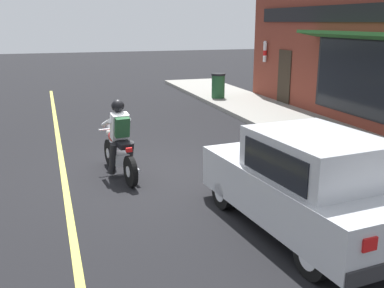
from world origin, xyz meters
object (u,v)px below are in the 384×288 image
Objects in this scene: motorcycle_with_rider at (119,145)px; car_hatchback at (306,184)px; traffic_cone at (313,130)px; trash_bin at (218,86)px.

motorcycle_with_rider is 4.08m from car_hatchback.
traffic_cone is (5.10, 0.79, -0.25)m from motorcycle_with_rider.
motorcycle_with_rider is at bearing -171.19° from traffic_cone.
car_hatchback is (2.26, -3.40, 0.09)m from motorcycle_with_rider.
traffic_cone is at bearing 55.87° from car_hatchback.
car_hatchback is 11.64m from trash_bin.
trash_bin is (2.98, 11.26, -0.13)m from car_hatchback.
traffic_cone is (2.84, 4.19, -0.33)m from car_hatchback.
motorcycle_with_rider reaches higher than trash_bin.
car_hatchback is at bearing -56.37° from motorcycle_with_rider.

